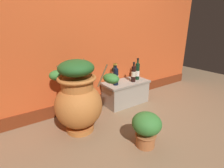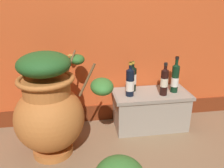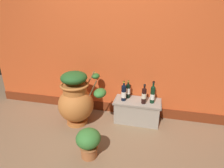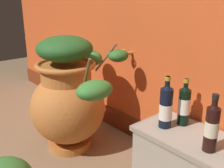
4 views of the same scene
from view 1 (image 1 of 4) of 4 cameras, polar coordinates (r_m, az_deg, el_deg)
ground_plane at (r=1.95m, az=11.02°, el=-18.89°), size 7.00×7.00×0.00m
back_wall at (r=2.51m, az=-8.03°, el=21.32°), size 4.40×0.33×2.60m
terracotta_urn at (r=1.97m, az=-11.01°, el=-4.56°), size 0.76×0.66×0.85m
stone_ledge at (r=2.70m, az=4.55°, el=-2.52°), size 0.72×0.36×0.36m
wine_bottle_left at (r=2.62m, az=7.18°, el=3.70°), size 0.07×0.07×0.31m
wine_bottle_middle at (r=2.46m, az=1.25°, el=2.71°), size 0.08×0.08×0.32m
wine_bottle_right at (r=2.73m, az=8.43°, el=4.41°), size 0.07×0.07×0.34m
wine_bottle_back at (r=2.57m, az=0.74°, el=3.38°), size 0.07×0.07×0.29m
potted_shrub at (r=1.80m, az=11.34°, el=-13.92°), size 0.29×0.30×0.37m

